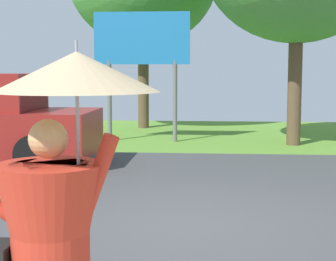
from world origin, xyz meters
TOP-DOWN VIEW (x-y plane):
  - ground_plane at (0.00, 2.95)m, footprint 40.00×22.00m
  - monk_pedestrian at (-0.51, -3.79)m, footprint 1.03×0.91m
  - roadside_billboard at (-1.56, 8.05)m, footprint 2.60×0.12m

SIDE VIEW (x-z plane):
  - ground_plane at x=0.00m, z-range -0.15..0.05m
  - monk_pedestrian at x=-0.51m, z-range 0.00..2.13m
  - roadside_billboard at x=-1.56m, z-range 0.80..4.30m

